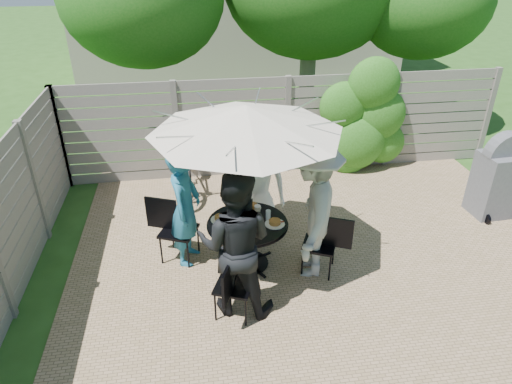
{
  "coord_description": "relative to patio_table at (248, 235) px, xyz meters",
  "views": [
    {
      "loc": [
        -1.74,
        -4.75,
        3.93
      ],
      "look_at": [
        -0.96,
        0.43,
        1.02
      ],
      "focal_mm": 32.0,
      "sensor_mm": 36.0,
      "label": 1
    }
  ],
  "objects": [
    {
      "name": "glass_back",
      "position": [
        -0.02,
        0.28,
        0.28
      ],
      "size": [
        0.07,
        0.07,
        0.14
      ],
      "primitive_type": "cylinder",
      "color": "silver",
      "rests_on": "patio_table"
    },
    {
      "name": "bicycle",
      "position": [
        -0.73,
        2.37,
        0.05
      ],
      "size": [
        0.85,
        2.05,
        1.05
      ],
      "primitive_type": "imported",
      "rotation": [
        0.0,
        0.0,
        -0.08
      ],
      "color": "#333338",
      "rests_on": "ground"
    },
    {
      "name": "glass_left",
      "position": [
        -0.28,
        -0.02,
        0.28
      ],
      "size": [
        0.07,
        0.07,
        0.14
      ],
      "primitive_type": "cylinder",
      "color": "silver",
      "rests_on": "patio_table"
    },
    {
      "name": "plate_right",
      "position": [
        0.34,
        -0.1,
        0.23
      ],
      "size": [
        0.26,
        0.26,
        0.06
      ],
      "color": "white",
      "rests_on": "patio_table"
    },
    {
      "name": "glass_right",
      "position": [
        0.28,
        0.02,
        0.28
      ],
      "size": [
        0.07,
        0.07,
        0.14
      ],
      "primitive_type": "cylinder",
      "color": "silver",
      "rests_on": "patio_table"
    },
    {
      "name": "plate_front",
      "position": [
        -0.1,
        -0.34,
        0.23
      ],
      "size": [
        0.26,
        0.26,
        0.06
      ],
      "color": "white",
      "rests_on": "patio_table"
    },
    {
      "name": "person_back",
      "position": [
        0.24,
        0.79,
        0.38
      ],
      "size": [
        0.97,
        0.77,
        1.73
      ],
      "primitive_type": "imported",
      "rotation": [
        0.0,
        0.0,
        5.99
      ],
      "color": "white",
      "rests_on": "ground"
    },
    {
      "name": "bbq_grill",
      "position": [
        4.09,
        0.74,
        0.16
      ],
      "size": [
        0.72,
        0.57,
        1.41
      ],
      "rotation": [
        0.0,
        0.0,
        0.06
      ],
      "color": "#5B5C60",
      "rests_on": "ground"
    },
    {
      "name": "chair_back",
      "position": [
        0.28,
        0.92,
        -0.23
      ],
      "size": [
        0.51,
        0.63,
        0.82
      ],
      "rotation": [
        0.0,
        0.0,
        4.36
      ],
      "color": "black",
      "rests_on": "ground"
    },
    {
      "name": "umbrella",
      "position": [
        0.0,
        -0.0,
        1.63
      ],
      "size": [
        2.93,
        2.93,
        2.27
      ],
      "rotation": [
        0.0,
        0.0,
        -0.3
      ],
      "color": "silver",
      "rests_on": "ground"
    },
    {
      "name": "plate_back",
      "position": [
        0.1,
        0.34,
        0.23
      ],
      "size": [
        0.26,
        0.26,
        0.06
      ],
      "color": "white",
      "rests_on": "patio_table"
    },
    {
      "name": "person_left",
      "position": [
        -0.79,
        0.24,
        0.35
      ],
      "size": [
        0.56,
        0.69,
        1.66
      ],
      "primitive_type": "imported",
      "rotation": [
        0.0,
        0.0,
        7.56
      ],
      "color": "#216D90",
      "rests_on": "ground"
    },
    {
      "name": "patio_table",
      "position": [
        0.0,
        0.0,
        0.0
      ],
      "size": [
        1.31,
        1.31,
        0.69
      ],
      "rotation": [
        0.0,
        0.0,
        -0.3
      ],
      "color": "black",
      "rests_on": "ground"
    },
    {
      "name": "chair_front",
      "position": [
        -0.28,
        -0.92,
        -0.22
      ],
      "size": [
        0.55,
        0.67,
        0.87
      ],
      "rotation": [
        0.0,
        0.0,
        1.18
      ],
      "color": "black",
      "rests_on": "ground"
    },
    {
      "name": "chair_left",
      "position": [
        -0.92,
        0.28,
        -0.2
      ],
      "size": [
        0.71,
        0.59,
        0.93
      ],
      "rotation": [
        0.0,
        0.0,
        5.89
      ],
      "color": "black",
      "rests_on": "ground"
    },
    {
      "name": "coffee_cup",
      "position": [
        0.16,
        0.18,
        0.27
      ],
      "size": [
        0.08,
        0.08,
        0.12
      ],
      "primitive_type": "cylinder",
      "color": "#C6B293",
      "rests_on": "patio_table"
    },
    {
      "name": "plate_left",
      "position": [
        -0.34,
        0.1,
        0.23
      ],
      "size": [
        0.26,
        0.26,
        0.06
      ],
      "color": "white",
      "rests_on": "patio_table"
    },
    {
      "name": "glass_front",
      "position": [
        0.02,
        -0.28,
        0.28
      ],
      "size": [
        0.07,
        0.07,
        0.14
      ],
      "primitive_type": "cylinder",
      "color": "silver",
      "rests_on": "patio_table"
    },
    {
      "name": "chair_right",
      "position": [
        0.92,
        -0.28,
        -0.22
      ],
      "size": [
        0.66,
        0.55,
        0.87
      ],
      "rotation": [
        0.0,
        0.0,
        2.72
      ],
      "color": "black",
      "rests_on": "ground"
    },
    {
      "name": "person_front",
      "position": [
        -0.24,
        -0.79,
        0.44
      ],
      "size": [
        1.06,
        0.93,
        1.85
      ],
      "primitive_type": "imported",
      "rotation": [
        0.0,
        0.0,
        2.85
      ],
      "color": "black",
      "rests_on": "ground"
    },
    {
      "name": "syrup_jug",
      "position": [
        -0.04,
        0.07,
        0.29
      ],
      "size": [
        0.09,
        0.09,
        0.16
      ],
      "primitive_type": "cylinder",
      "color": "#59280C",
      "rests_on": "patio_table"
    },
    {
      "name": "person_right",
      "position": [
        0.79,
        -0.24,
        0.47
      ],
      "size": [
        1.04,
        1.39,
        1.91
      ],
      "primitive_type": "imported",
      "rotation": [
        0.0,
        0.0,
        4.42
      ],
      "color": "#979793",
      "rests_on": "ground"
    }
  ]
}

